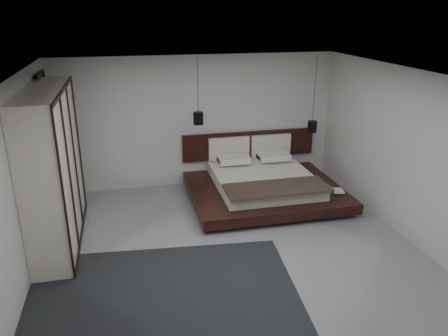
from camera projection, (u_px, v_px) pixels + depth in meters
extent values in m
plane|color=gray|center=(230.00, 249.00, 7.10)|extent=(6.00, 6.00, 0.00)
plane|color=white|center=(231.00, 75.00, 6.13)|extent=(6.00, 6.00, 0.00)
plane|color=silver|center=(197.00, 121.00, 9.36)|extent=(6.00, 0.00, 6.00)
plane|color=silver|center=(312.00, 283.00, 3.87)|extent=(6.00, 0.00, 6.00)
plane|color=silver|center=(19.00, 186.00, 5.98)|extent=(0.00, 6.00, 6.00)
plane|color=silver|center=(406.00, 155.00, 7.25)|extent=(0.00, 6.00, 6.00)
cube|color=black|center=(49.00, 142.00, 8.26)|extent=(0.05, 0.90, 2.60)
cube|color=black|center=(265.00, 198.00, 8.92)|extent=(2.36, 1.93, 0.09)
cube|color=black|center=(265.00, 191.00, 8.88)|extent=(3.00, 2.47, 0.19)
cube|color=silver|center=(263.00, 179.00, 8.93)|extent=(1.93, 2.14, 0.24)
cube|color=black|center=(277.00, 188.00, 8.11)|extent=(1.95, 0.75, 0.05)
cube|color=white|center=(232.00, 160.00, 9.53)|extent=(0.66, 0.43, 0.13)
cube|color=white|center=(271.00, 157.00, 9.72)|extent=(0.66, 0.43, 0.13)
cube|color=white|center=(234.00, 159.00, 9.37)|extent=(0.66, 0.43, 0.13)
cube|color=white|center=(274.00, 156.00, 9.56)|extent=(0.66, 0.43, 0.13)
cube|color=black|center=(249.00, 145.00, 9.76)|extent=(3.00, 0.08, 0.60)
cube|color=beige|center=(229.00, 148.00, 9.59)|extent=(0.91, 0.10, 0.50)
cube|color=beige|center=(271.00, 146.00, 9.79)|extent=(0.91, 0.10, 0.50)
imported|color=#99724C|center=(333.00, 191.00, 8.61)|extent=(0.21, 0.27, 0.02)
imported|color=#99724C|center=(333.00, 191.00, 8.57)|extent=(0.27, 0.33, 0.02)
cylinder|color=black|center=(198.00, 86.00, 8.48)|extent=(0.01, 0.01, 1.06)
cylinder|color=black|center=(198.00, 118.00, 8.71)|extent=(0.20, 0.20, 0.25)
cylinder|color=#FFE0B2|center=(198.00, 124.00, 8.74)|extent=(0.15, 0.15, 0.01)
cylinder|color=black|center=(315.00, 89.00, 9.06)|extent=(0.01, 0.01, 1.38)
cylinder|color=black|center=(312.00, 127.00, 9.34)|extent=(0.20, 0.20, 0.24)
cylinder|color=#FFE0B2|center=(312.00, 131.00, 9.37)|extent=(0.15, 0.15, 0.01)
cube|color=silver|center=(53.00, 169.00, 6.98)|extent=(0.59, 2.55, 2.55)
cube|color=black|center=(63.00, 90.00, 6.62)|extent=(0.03, 2.55, 0.06)
cube|color=black|center=(81.00, 235.00, 7.48)|extent=(0.03, 2.55, 0.06)
cube|color=black|center=(64.00, 199.00, 5.88)|extent=(0.03, 0.05, 2.55)
cube|color=black|center=(70.00, 176.00, 6.66)|extent=(0.03, 0.05, 2.55)
cube|color=black|center=(75.00, 159.00, 7.43)|extent=(0.03, 0.05, 2.55)
cube|color=black|center=(79.00, 144.00, 8.21)|extent=(0.03, 0.05, 2.55)
cube|color=black|center=(163.00, 299.00, 5.88)|extent=(3.91, 2.95, 0.02)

